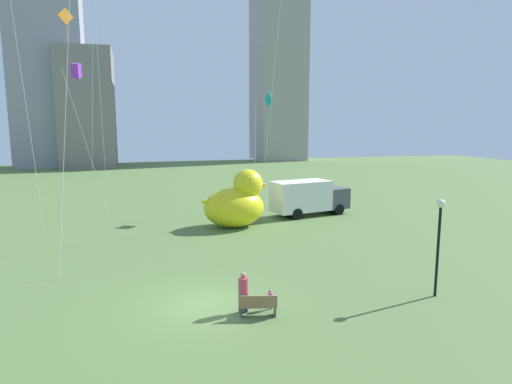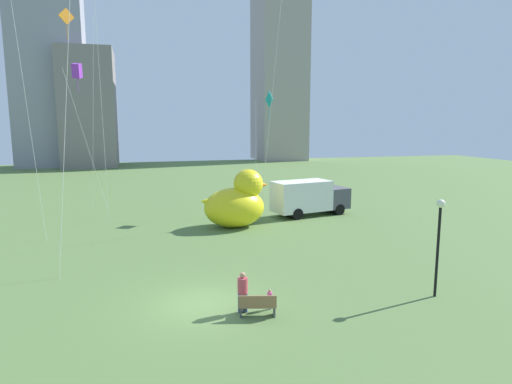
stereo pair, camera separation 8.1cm
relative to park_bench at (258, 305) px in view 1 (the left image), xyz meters
The scene contains 11 objects.
ground_plane 2.63m from the park_bench, 137.46° to the left, with size 140.00×140.00×0.00m, color #56743D.
park_bench is the anchor object (origin of this frame).
person_adult 0.84m from the park_bench, 130.34° to the left, with size 0.41×0.41×1.66m.
person_child 0.84m from the park_bench, 38.58° to the left, with size 0.21×0.21×0.84m.
giant_inflatable_duck 15.05m from the park_bench, 80.36° to the left, with size 5.05×3.24×4.18m.
lamppost 8.35m from the park_bench, ahead, with size 0.36×0.36×4.28m.
box_truck 19.48m from the park_bench, 62.20° to the left, with size 6.78×3.54×2.85m.
city_skyline 70.46m from the park_bench, 99.65° to the left, with size 76.35×16.04×37.87m.
kite_purple 26.42m from the park_bench, 110.88° to the left, with size 2.74×2.43×12.14m.
kite_orange 28.49m from the park_bench, 111.37° to the left, with size 2.63×3.00×16.30m.
kite_teal 21.82m from the park_bench, 72.14° to the left, with size 1.46×2.09×9.99m.
Camera 1 is at (-2.44, -17.23, 7.45)m, focal length 30.74 mm.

